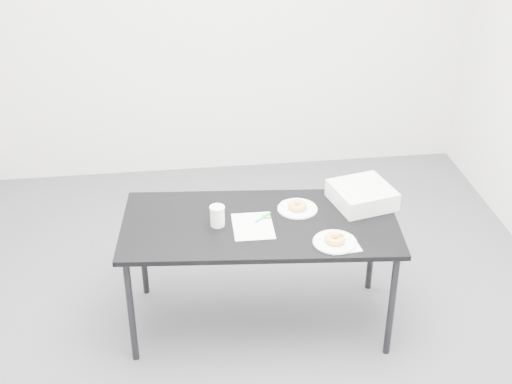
{
  "coord_description": "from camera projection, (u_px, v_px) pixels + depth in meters",
  "views": [
    {
      "loc": [
        -0.38,
        -3.33,
        2.81
      ],
      "look_at": [
        0.06,
        0.02,
        0.87
      ],
      "focal_mm": 50.0,
      "sensor_mm": 36.0,
      "label": 1
    }
  ],
  "objects": [
    {
      "name": "pen",
      "position": [
        263.0,
        217.0,
        3.98
      ],
      "size": [
        0.1,
        0.09,
        0.01
      ],
      "primitive_type": "cylinder",
      "rotation": [
        0.0,
        1.57,
        0.73
      ],
      "color": "#0B8079",
      "rests_on": "scorecard"
    },
    {
      "name": "scorecard",
      "position": [
        253.0,
        226.0,
        3.91
      ],
      "size": [
        0.22,
        0.28,
        0.0
      ],
      "primitive_type": "cube",
      "rotation": [
        0.0,
        0.0,
        -0.02
      ],
      "color": "white",
      "rests_on": "table"
    },
    {
      "name": "napkin",
      "position": [
        343.0,
        245.0,
        3.75
      ],
      "size": [
        0.18,
        0.18,
        0.0
      ],
      "primitive_type": "cube",
      "rotation": [
        0.0,
        0.0,
        0.11
      ],
      "color": "white",
      "rests_on": "table"
    },
    {
      "name": "donut_near",
      "position": [
        335.0,
        239.0,
        3.76
      ],
      "size": [
        0.11,
        0.11,
        0.04
      ],
      "primitive_type": "torus",
      "rotation": [
        0.0,
        0.0,
        -0.03
      ],
      "color": "gold",
      "rests_on": "plate_near"
    },
    {
      "name": "plate_near",
      "position": [
        335.0,
        242.0,
        3.77
      ],
      "size": [
        0.23,
        0.23,
        0.01
      ],
      "primitive_type": "cylinder",
      "color": "white",
      "rests_on": "napkin"
    },
    {
      "name": "cup_lid",
      "position": [
        288.0,
        204.0,
        4.11
      ],
      "size": [
        0.09,
        0.09,
        0.01
      ],
      "primitive_type": "cylinder",
      "color": "white",
      "rests_on": "table"
    },
    {
      "name": "coffee_cup",
      "position": [
        217.0,
        216.0,
        3.89
      ],
      "size": [
        0.08,
        0.08,
        0.12
      ],
      "primitive_type": "cylinder",
      "color": "white",
      "rests_on": "table"
    },
    {
      "name": "logo_patch",
      "position": [
        267.0,
        217.0,
        3.99
      ],
      "size": [
        0.05,
        0.05,
        0.0
      ],
      "primitive_type": "cube",
      "rotation": [
        0.0,
        0.0,
        -0.02
      ],
      "color": "green",
      "rests_on": "scorecard"
    },
    {
      "name": "bakery_box",
      "position": [
        362.0,
        195.0,
        4.11
      ],
      "size": [
        0.38,
        0.38,
        0.11
      ],
      "primitive_type": "cube",
      "rotation": [
        0.0,
        0.0,
        0.23
      ],
      "color": "silver",
      "rests_on": "table"
    },
    {
      "name": "plate_far",
      "position": [
        297.0,
        209.0,
        4.07
      ],
      "size": [
        0.23,
        0.23,
        0.01
      ],
      "primitive_type": "cylinder",
      "color": "white",
      "rests_on": "table"
    },
    {
      "name": "wall_back",
      "position": [
        214.0,
        8.0,
        5.35
      ],
      "size": [
        4.0,
        0.02,
        2.7
      ],
      "primitive_type": "cube",
      "color": "silver",
      "rests_on": "floor"
    },
    {
      "name": "donut_far",
      "position": [
        298.0,
        206.0,
        4.06
      ],
      "size": [
        0.12,
        0.12,
        0.04
      ],
      "primitive_type": "torus",
      "rotation": [
        0.0,
        0.0,
        0.17
      ],
      "color": "gold",
      "rests_on": "plate_far"
    },
    {
      "name": "floor",
      "position": [
        247.0,
        319.0,
        4.3
      ],
      "size": [
        4.0,
        4.0,
        0.0
      ],
      "primitive_type": "plane",
      "color": "#48484C",
      "rests_on": "ground"
    },
    {
      "name": "table",
      "position": [
        260.0,
        230.0,
        3.98
      ],
      "size": [
        1.59,
        0.86,
        0.7
      ],
      "rotation": [
        0.0,
        0.0,
        -0.09
      ],
      "color": "black",
      "rests_on": "floor"
    }
  ]
}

